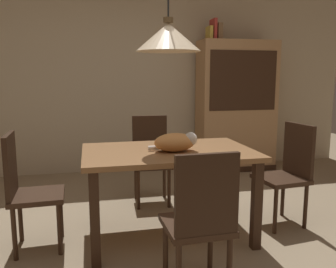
# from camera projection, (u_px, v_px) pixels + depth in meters

# --- Properties ---
(ground) EXTENTS (10.00, 10.00, 0.00)m
(ground) POSITION_uv_depth(u_px,v_px,m) (188.00, 254.00, 2.72)
(ground) COLOR #998466
(back_wall) EXTENTS (6.40, 0.10, 2.90)m
(back_wall) POSITION_uv_depth(u_px,v_px,m) (138.00, 69.00, 5.04)
(back_wall) COLOR beige
(back_wall) RESTS_ON ground
(dining_table) EXTENTS (1.40, 0.90, 0.75)m
(dining_table) POSITION_uv_depth(u_px,v_px,m) (168.00, 162.00, 2.95)
(dining_table) COLOR olive
(dining_table) RESTS_ON ground
(chair_near_front) EXTENTS (0.41, 0.41, 0.93)m
(chair_near_front) POSITION_uv_depth(u_px,v_px,m) (201.00, 218.00, 2.13)
(chair_near_front) COLOR #382316
(chair_near_front) RESTS_ON ground
(chair_right_side) EXTENTS (0.44, 0.44, 0.93)m
(chair_right_side) POSITION_uv_depth(u_px,v_px,m) (288.00, 170.00, 3.23)
(chair_right_side) COLOR #382316
(chair_right_side) RESTS_ON ground
(chair_left_side) EXTENTS (0.42, 0.42, 0.93)m
(chair_left_side) POSITION_uv_depth(u_px,v_px,m) (26.00, 187.00, 2.73)
(chair_left_side) COLOR #382316
(chair_left_side) RESTS_ON ground
(chair_far_back) EXTENTS (0.42, 0.42, 0.93)m
(chair_far_back) POSITION_uv_depth(u_px,v_px,m) (151.00, 155.00, 3.82)
(chair_far_back) COLOR #382316
(chair_far_back) RESTS_ON ground
(cat_sleeping) EXTENTS (0.39, 0.24, 0.16)m
(cat_sleeping) POSITION_uv_depth(u_px,v_px,m) (176.00, 142.00, 2.87)
(cat_sleeping) COLOR #E59951
(cat_sleeping) RESTS_ON dining_table
(pendant_lamp) EXTENTS (0.52, 0.52, 1.30)m
(pendant_lamp) POSITION_uv_depth(u_px,v_px,m) (168.00, 37.00, 2.79)
(pendant_lamp) COLOR beige
(hutch_bookcase) EXTENTS (1.12, 0.45, 1.85)m
(hutch_bookcase) POSITION_uv_depth(u_px,v_px,m) (236.00, 109.00, 5.11)
(hutch_bookcase) COLOR tan
(hutch_bookcase) RESTS_ON ground
(book_yellow_short) EXTENTS (0.04, 0.20, 0.18)m
(book_yellow_short) POSITION_uv_depth(u_px,v_px,m) (209.00, 33.00, 4.85)
(book_yellow_short) COLOR gold
(book_yellow_short) RESTS_ON hutch_bookcase
(book_red_tall) EXTENTS (0.04, 0.22, 0.28)m
(book_red_tall) POSITION_uv_depth(u_px,v_px,m) (213.00, 29.00, 4.85)
(book_red_tall) COLOR #B73833
(book_red_tall) RESTS_ON hutch_bookcase
(book_brown_thick) EXTENTS (0.06, 0.24, 0.22)m
(book_brown_thick) POSITION_uv_depth(u_px,v_px,m) (218.00, 32.00, 4.87)
(book_brown_thick) COLOR brown
(book_brown_thick) RESTS_ON hutch_bookcase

